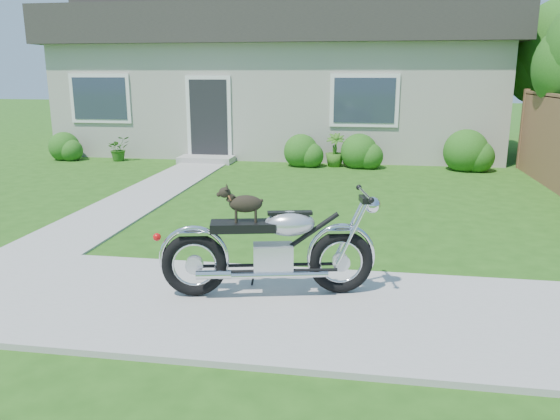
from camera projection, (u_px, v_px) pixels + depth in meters
The scene contains 8 objects.
ground at pixel (106, 296), 5.69m from camera, with size 80.00×80.00×0.00m, color #235114.
sidewalk at pixel (106, 295), 5.69m from camera, with size 24.00×2.20×0.04m, color #9E9B93.
walkway at pixel (153, 191), 10.71m from camera, with size 1.20×8.00×0.03m, color #9E9B93.
house at pixel (283, 76), 16.64m from camera, with size 12.60×7.03×4.50m.
shrub_row at pixel (333, 151), 13.45m from camera, with size 11.26×1.06×1.06m.
potted_plant_left at pixel (119, 148), 14.39m from camera, with size 0.59×0.51×0.65m, color #295C18.
potted_plant_right at pixel (335, 150), 13.49m from camera, with size 0.46×0.46×0.82m, color #376C1D.
motorcycle_with_dog at pixel (273, 248), 5.53m from camera, with size 2.20×0.79×1.14m.
Camera 1 is at (2.64, -4.94, 2.27)m, focal length 35.00 mm.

